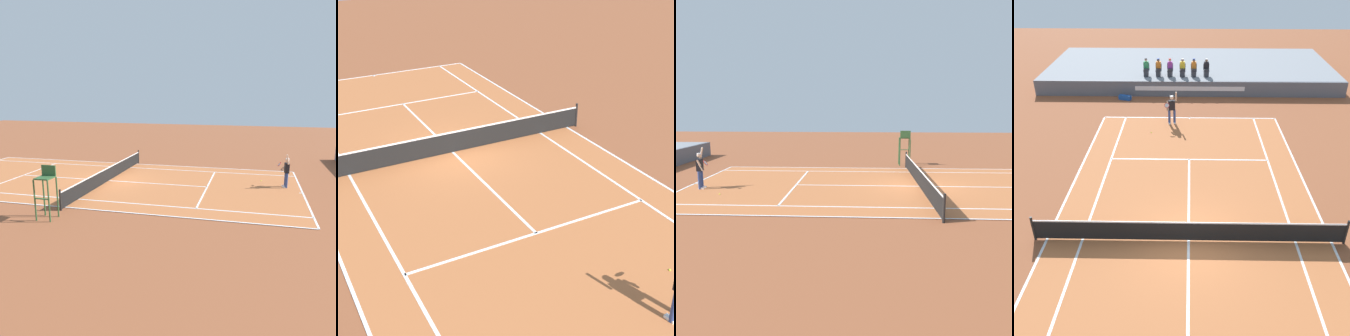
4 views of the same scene
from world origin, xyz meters
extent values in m
plane|color=brown|center=(0.00, 0.00, 0.00)|extent=(80.00, 80.00, 0.00)
cube|color=#B76638|center=(0.00, 0.00, 0.01)|extent=(10.98, 23.78, 0.02)
cube|color=white|center=(0.00, 11.89, 0.02)|extent=(10.98, 0.10, 0.01)
cube|color=white|center=(-5.49, 0.00, 0.02)|extent=(0.10, 23.78, 0.01)
cube|color=white|center=(5.49, 0.00, 0.02)|extent=(0.10, 23.78, 0.01)
cube|color=white|center=(-4.11, 0.00, 0.02)|extent=(0.10, 23.78, 0.01)
cube|color=white|center=(4.11, 0.00, 0.02)|extent=(0.10, 23.78, 0.01)
cube|color=white|center=(0.00, 6.40, 0.02)|extent=(8.22, 0.10, 0.01)
cube|color=white|center=(0.00, 0.00, 0.02)|extent=(0.10, 12.80, 0.01)
cube|color=white|center=(0.00, 11.79, 0.02)|extent=(0.10, 0.20, 0.01)
cylinder|color=black|center=(-5.94, 0.00, 0.54)|extent=(0.10, 0.10, 1.07)
cylinder|color=black|center=(5.94, 0.00, 0.54)|extent=(0.10, 0.10, 1.07)
cube|color=black|center=(0.00, 0.00, 0.48)|extent=(11.78, 0.02, 0.84)
cube|color=white|center=(0.00, 0.00, 0.90)|extent=(11.78, 0.03, 0.06)
cylinder|color=navy|center=(-0.93, 11.04, 0.46)|extent=(0.15, 0.15, 0.92)
cylinder|color=navy|center=(-1.25, 11.01, 0.46)|extent=(0.15, 0.15, 0.92)
cube|color=white|center=(-0.93, 10.98, 0.05)|extent=(0.15, 0.29, 0.10)
cube|color=white|center=(-1.25, 10.95, 0.05)|extent=(0.15, 0.29, 0.10)
cube|color=black|center=(-1.09, 11.03, 1.22)|extent=(0.42, 0.28, 0.60)
sphere|color=beige|center=(-1.09, 11.03, 1.69)|extent=(0.22, 0.22, 0.22)
cylinder|color=white|center=(-1.09, 11.03, 1.78)|extent=(0.21, 0.21, 0.06)
cylinder|color=beige|center=(-0.83, 11.02, 1.78)|extent=(0.11, 0.22, 0.61)
cylinder|color=beige|center=(-1.34, 10.90, 1.24)|extent=(0.12, 0.33, 0.56)
cylinder|color=black|center=(-1.37, 10.78, 1.11)|extent=(0.06, 0.19, 0.25)
torus|color=red|center=(-1.37, 10.60, 1.37)|extent=(0.32, 0.22, 0.26)
cylinder|color=silver|center=(-1.37, 10.60, 1.37)|extent=(0.28, 0.19, 0.22)
sphere|color=#D1E533|center=(-2.27, 9.60, 0.03)|extent=(0.07, 0.07, 0.07)
cylinder|color=#2D562D|center=(7.43, 0.35, 0.95)|extent=(0.07, 0.07, 1.90)
cylinder|color=#2D562D|center=(7.43, -0.35, 0.95)|extent=(0.07, 0.07, 1.90)
cylinder|color=#2D562D|center=(6.73, 0.35, 0.95)|extent=(0.07, 0.07, 1.90)
cylinder|color=#2D562D|center=(6.73, -0.35, 0.95)|extent=(0.07, 0.07, 1.90)
cube|color=#2D562D|center=(7.08, 0.00, 1.93)|extent=(0.70, 0.70, 0.06)
cube|color=#2D562D|center=(6.73, 0.00, 2.20)|extent=(0.06, 0.70, 0.48)
cube|color=#2D562D|center=(7.40, 0.00, 1.04)|extent=(0.10, 0.70, 0.04)
camera|label=1|loc=(20.47, 9.01, 5.73)|focal=37.34mm
camera|label=2|loc=(6.80, 17.15, 8.76)|focal=54.36mm
camera|label=3|loc=(-18.59, 2.86, 4.11)|focal=38.98mm
camera|label=4|loc=(-0.03, -11.66, 10.19)|focal=42.21mm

